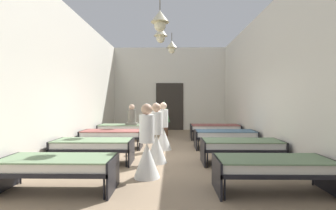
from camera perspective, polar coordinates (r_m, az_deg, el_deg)
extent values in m
cube|color=#8C755B|center=(7.26, -0.07, -11.53)|extent=(6.30, 12.50, 0.10)
cube|color=silver|center=(13.15, 0.38, 3.66)|extent=(6.10, 0.20, 4.23)
cube|color=silver|center=(7.74, -22.58, 5.31)|extent=(0.20, 11.90, 4.23)
cube|color=silver|center=(7.65, 22.72, 5.36)|extent=(0.20, 11.90, 4.23)
cube|color=#2D2823|center=(13.02, 0.37, -0.35)|extent=(1.40, 0.06, 2.40)
cone|color=beige|center=(6.37, -1.82, 19.30)|extent=(0.44, 0.44, 0.28)
sphere|color=beige|center=(6.30, -1.82, 17.40)|extent=(0.28, 0.28, 0.28)
cylinder|color=brown|center=(8.51, -1.67, 18.32)|extent=(0.02, 0.02, 0.36)
cone|color=beige|center=(8.42, -1.67, 16.18)|extent=(0.44, 0.44, 0.28)
sphere|color=beige|center=(8.37, -1.66, 14.73)|extent=(0.28, 0.28, 0.28)
cylinder|color=brown|center=(10.52, 0.86, 15.10)|extent=(0.02, 0.02, 0.31)
cone|color=beige|center=(10.45, 0.86, 13.46)|extent=(0.44, 0.44, 0.28)
sphere|color=beige|center=(10.40, 0.86, 12.28)|extent=(0.28, 0.28, 0.28)
cylinder|color=black|center=(5.55, -30.24, -13.35)|extent=(0.03, 0.03, 0.34)
cylinder|color=black|center=(4.24, -14.19, -17.79)|extent=(0.03, 0.03, 0.34)
cylinder|color=black|center=(4.91, -11.92, -15.14)|extent=(0.03, 0.03, 0.34)
cube|color=black|center=(4.79, -23.39, -13.07)|extent=(1.90, 0.84, 0.07)
cube|color=black|center=(5.26, -32.91, -12.88)|extent=(0.04, 0.84, 0.57)
cube|color=black|center=(4.53, -12.21, -15.01)|extent=(0.04, 0.84, 0.57)
cube|color=silver|center=(4.77, -23.41, -11.85)|extent=(1.82, 0.78, 0.14)
cube|color=slate|center=(4.75, -23.41, -10.88)|extent=(1.86, 0.82, 0.02)
cylinder|color=black|center=(4.19, 12.64, -18.04)|extent=(0.03, 0.03, 0.34)
cylinder|color=black|center=(4.86, 10.85, -15.29)|extent=(0.03, 0.03, 0.34)
cylinder|color=black|center=(5.43, 29.80, -13.66)|extent=(0.03, 0.03, 0.34)
cube|color=black|center=(4.70, 22.44, -13.34)|extent=(1.90, 0.84, 0.07)
cube|color=black|center=(4.48, 10.90, -15.18)|extent=(0.04, 0.84, 0.57)
cube|color=black|center=(5.13, 32.41, -13.22)|extent=(0.04, 0.84, 0.57)
cube|color=silver|center=(4.68, 22.45, -12.10)|extent=(1.82, 0.78, 0.14)
cube|color=slate|center=(4.66, 22.46, -11.11)|extent=(1.86, 0.82, 0.02)
cylinder|color=black|center=(6.56, -24.80, -11.05)|extent=(0.03, 0.03, 0.34)
cylinder|color=black|center=(7.20, -22.28, -9.94)|extent=(0.03, 0.03, 0.34)
cylinder|color=black|center=(6.03, -9.38, -12.05)|extent=(0.03, 0.03, 0.34)
cylinder|color=black|center=(6.72, -8.26, -10.66)|extent=(0.03, 0.03, 0.34)
cube|color=black|center=(6.53, -16.43, -9.21)|extent=(1.90, 0.84, 0.07)
cube|color=black|center=(6.88, -23.95, -9.48)|extent=(0.04, 0.84, 0.57)
cube|color=black|center=(6.34, -8.25, -10.30)|extent=(0.04, 0.84, 0.57)
cube|color=white|center=(6.52, -16.44, -8.30)|extent=(1.82, 0.78, 0.14)
cube|color=slate|center=(6.50, -16.44, -7.59)|extent=(1.86, 0.82, 0.02)
cylinder|color=black|center=(5.99, 8.85, -12.13)|extent=(0.03, 0.03, 0.34)
cylinder|color=black|center=(6.69, 7.99, -10.72)|extent=(0.03, 0.03, 0.34)
cylinder|color=black|center=(6.46, 24.64, -11.24)|extent=(0.03, 0.03, 0.34)
cylinder|color=black|center=(7.11, 22.26, -10.08)|extent=(0.03, 0.03, 0.34)
cube|color=black|center=(6.47, 16.17, -9.31)|extent=(1.90, 0.84, 0.07)
cube|color=black|center=(6.31, 7.85, -10.36)|extent=(0.04, 0.84, 0.57)
cube|color=black|center=(6.78, 23.87, -9.63)|extent=(0.04, 0.84, 0.57)
cube|color=white|center=(6.45, 16.17, -8.40)|extent=(1.82, 0.78, 0.14)
cube|color=slate|center=(6.44, 16.18, -7.68)|extent=(1.86, 0.82, 0.02)
cylinder|color=black|center=(8.28, -19.03, -8.46)|extent=(0.03, 0.03, 0.34)
cylinder|color=black|center=(8.95, -17.44, -7.73)|extent=(0.03, 0.03, 0.34)
cylinder|color=black|center=(7.87, -6.88, -8.91)|extent=(0.03, 0.03, 0.34)
cylinder|color=black|center=(8.57, -6.22, -8.08)|extent=(0.03, 0.03, 0.34)
cube|color=black|center=(8.34, -12.51, -6.93)|extent=(1.90, 0.84, 0.07)
cube|color=black|center=(8.62, -18.59, -7.29)|extent=(0.04, 0.84, 0.57)
cube|color=black|center=(8.19, -6.11, -7.68)|extent=(0.04, 0.84, 0.57)
cube|color=white|center=(8.33, -12.52, -6.21)|extent=(1.82, 0.78, 0.14)
cube|color=#8C4C47|center=(8.32, -12.52, -5.65)|extent=(1.86, 0.82, 0.02)
cylinder|color=black|center=(7.84, 6.91, -8.95)|extent=(0.03, 0.03, 0.34)
cylinder|color=black|center=(8.54, 6.40, -8.11)|extent=(0.03, 0.03, 0.34)
cylinder|color=black|center=(8.20, 19.23, -8.55)|extent=(0.03, 0.03, 0.34)
cylinder|color=black|center=(8.88, 17.75, -7.80)|extent=(0.03, 0.03, 0.34)
cube|color=black|center=(8.29, 12.68, -6.98)|extent=(1.90, 0.84, 0.07)
cube|color=black|center=(8.17, 6.22, -7.71)|extent=(0.04, 0.84, 0.57)
cube|color=black|center=(8.54, 18.85, -7.37)|extent=(0.04, 0.84, 0.57)
cube|color=white|center=(8.28, 12.69, -6.26)|extent=(1.82, 0.78, 0.14)
cube|color=slate|center=(8.27, 12.69, -5.70)|extent=(1.86, 0.82, 0.02)
cylinder|color=black|center=(10.07, -15.31, -6.73)|extent=(0.03, 0.03, 0.34)
cylinder|color=black|center=(10.75, -14.24, -6.22)|extent=(0.03, 0.03, 0.34)
cylinder|color=black|center=(9.73, -5.35, -6.97)|extent=(0.03, 0.03, 0.34)
cylinder|color=black|center=(10.44, -4.92, -6.41)|extent=(0.03, 0.03, 0.34)
cube|color=black|center=(10.19, -10.02, -5.45)|extent=(1.90, 0.84, 0.07)
cube|color=black|center=(10.41, -15.08, -5.82)|extent=(0.04, 0.84, 0.57)
cube|color=black|center=(10.06, -4.79, -6.02)|extent=(0.04, 0.84, 0.57)
cube|color=white|center=(10.17, -10.03, -4.86)|extent=(1.82, 0.78, 0.14)
cube|color=slate|center=(10.17, -10.03, -4.40)|extent=(1.86, 0.82, 0.02)
cylinder|color=black|center=(9.71, 5.73, -6.99)|extent=(0.03, 0.03, 0.34)
cylinder|color=black|center=(10.42, 5.39, -6.43)|extent=(0.03, 0.03, 0.34)
cylinder|color=black|center=(10.00, 15.78, -6.78)|extent=(0.03, 0.03, 0.34)
cylinder|color=black|center=(10.69, 14.78, -6.26)|extent=(0.03, 0.03, 0.34)
cube|color=black|center=(10.14, 10.48, -5.48)|extent=(1.90, 0.84, 0.07)
cube|color=black|center=(10.04, 5.21, -6.04)|extent=(0.04, 0.84, 0.57)
cube|color=black|center=(10.35, 15.59, -5.86)|extent=(0.04, 0.84, 0.57)
cube|color=white|center=(10.13, 10.48, -4.89)|extent=(1.82, 0.78, 0.14)
cube|color=#8C4C47|center=(10.12, 10.49, -4.43)|extent=(1.86, 0.82, 0.02)
cone|color=white|center=(7.91, -1.08, -7.53)|extent=(0.52, 0.52, 0.70)
cylinder|color=white|center=(7.84, -1.08, -3.01)|extent=(0.30, 0.30, 0.55)
sphere|color=beige|center=(7.82, -1.08, -0.20)|extent=(0.22, 0.22, 0.22)
cone|color=white|center=(7.82, -1.08, 0.37)|extent=(0.18, 0.18, 0.10)
cone|color=white|center=(5.17, -4.79, -12.22)|extent=(0.52, 0.52, 0.70)
cylinder|color=white|center=(5.06, -4.80, -5.32)|extent=(0.30, 0.30, 0.55)
sphere|color=tan|center=(5.03, -4.81, -0.96)|extent=(0.22, 0.22, 0.22)
cone|color=white|center=(5.03, -4.81, -0.08)|extent=(0.18, 0.18, 0.10)
cone|color=white|center=(6.31, -2.63, -9.76)|extent=(0.52, 0.52, 0.70)
cylinder|color=white|center=(6.23, -2.63, -4.10)|extent=(0.30, 0.30, 0.55)
sphere|color=tan|center=(6.20, -2.64, -0.55)|extent=(0.22, 0.22, 0.22)
cone|color=white|center=(6.20, -2.64, 0.16)|extent=(0.18, 0.18, 0.10)
cylinder|color=slate|center=(10.01, -8.14, -2.75)|extent=(0.32, 0.32, 0.58)
cube|color=slate|center=(10.03, -8.13, -4.17)|extent=(0.44, 0.44, 0.08)
sphere|color=beige|center=(9.99, -8.14, -0.46)|extent=(0.22, 0.22, 0.22)
cylinder|color=brown|center=(11.02, -0.83, -5.87)|extent=(0.32, 0.32, 0.39)
cylinder|color=brown|center=(10.99, -0.83, -4.35)|extent=(0.06, 0.06, 0.20)
cone|color=#3D7A42|center=(10.95, -0.83, -1.37)|extent=(0.50, 0.50, 0.94)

